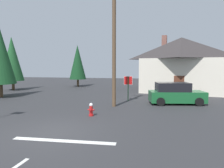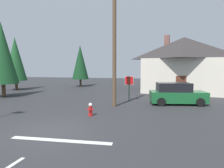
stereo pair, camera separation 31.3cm
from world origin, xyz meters
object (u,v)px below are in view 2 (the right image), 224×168
house (183,64)px  fire_hydrant (90,110)px  pine_tree_tall_left (2,53)px  utility_pole (114,47)px  parked_car (177,94)px  pine_tree_mid_left (80,62)px  pine_tree_short_left (15,59)px  stop_sign_far (129,83)px

house → fire_hydrant: bearing=-117.6°
pine_tree_tall_left → utility_pole: bearing=-11.4°
house → parked_car: (-1.51, -8.29, -2.47)m
parked_car → house: bearing=79.7°
pine_tree_tall_left → pine_tree_mid_left: 11.59m
pine_tree_short_left → utility_pole: bearing=-28.0°
fire_hydrant → pine_tree_tall_left: size_ratio=0.11×
stop_sign_far → parked_car: bearing=-9.0°
utility_pole → house: size_ratio=0.83×
house → pine_tree_short_left: 20.41m
parked_car → pine_tree_mid_left: pine_tree_mid_left is taller
utility_pole → house: (6.10, 10.20, -1.13)m
utility_pole → parked_car: bearing=22.6°
pine_tree_tall_left → pine_tree_short_left: 5.83m
stop_sign_far → pine_tree_short_left: 15.89m
pine_tree_short_left → pine_tree_mid_left: bearing=42.3°
parked_car → pine_tree_short_left: pine_tree_short_left is taller
pine_tree_tall_left → pine_tree_short_left: size_ratio=1.10×
fire_hydrant → stop_sign_far: (1.60, 5.58, 1.13)m
pine_tree_tall_left → pine_tree_mid_left: pine_tree_tall_left is taller
pine_tree_mid_left → stop_sign_far: bearing=-51.4°
utility_pole → house: utility_pole is taller
fire_hydrant → pine_tree_short_left: (-13.29, 10.59, 3.48)m
pine_tree_mid_left → pine_tree_short_left: size_ratio=0.92×
house → parked_car: house is taller
utility_pole → parked_car: (4.59, 1.91, -3.59)m
pine_tree_mid_left → pine_tree_tall_left: bearing=-108.7°
fire_hydrant → utility_pole: (0.84, 3.07, 4.01)m
fire_hydrant → pine_tree_mid_left: pine_tree_mid_left is taller
stop_sign_far → pine_tree_tall_left: size_ratio=0.29×
stop_sign_far → house: size_ratio=0.21×
stop_sign_far → fire_hydrant: bearing=-106.0°
house → pine_tree_short_left: size_ratio=1.56×
stop_sign_far → pine_tree_tall_left: (-12.29, -0.20, 2.73)m
pine_tree_mid_left → pine_tree_short_left: (-6.31, -5.75, 0.32)m
parked_car → pine_tree_tall_left: (-16.11, 0.40, 3.44)m
stop_sign_far → pine_tree_mid_left: bearing=128.6°
pine_tree_short_left → pine_tree_tall_left: bearing=-63.4°
stop_sign_far → house: (5.33, 7.68, 1.76)m
utility_pole → pine_tree_tall_left: (-11.52, 2.32, -0.15)m
stop_sign_far → pine_tree_short_left: bearing=161.4°
stop_sign_far → parked_car: stop_sign_far is taller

